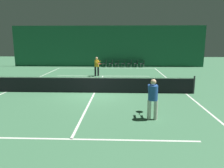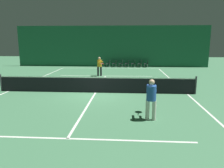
# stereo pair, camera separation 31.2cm
# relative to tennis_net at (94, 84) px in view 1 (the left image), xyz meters

# --- Properties ---
(ground_plane) EXTENTS (60.00, 60.00, 0.00)m
(ground_plane) POSITION_rel_tennis_net_xyz_m (0.00, 0.00, -0.51)
(ground_plane) COLOR #3D704C
(backdrop_curtain) EXTENTS (23.00, 0.12, 4.86)m
(backdrop_curtain) POSITION_rel_tennis_net_xyz_m (0.00, 13.65, 1.92)
(backdrop_curtain) COLOR #1E5B3D
(backdrop_curtain) RESTS_ON ground
(court_line_baseline_far) EXTENTS (11.00, 0.10, 0.00)m
(court_line_baseline_far) POSITION_rel_tennis_net_xyz_m (0.00, 11.90, -0.51)
(court_line_baseline_far) COLOR silver
(court_line_baseline_far) RESTS_ON ground
(court_line_service_far) EXTENTS (8.25, 0.10, 0.00)m
(court_line_service_far) POSITION_rel_tennis_net_xyz_m (0.00, 6.40, -0.51)
(court_line_service_far) COLOR silver
(court_line_service_far) RESTS_ON ground
(court_line_service_near) EXTENTS (8.25, 0.10, 0.00)m
(court_line_service_near) POSITION_rel_tennis_net_xyz_m (0.00, -6.40, -0.51)
(court_line_service_near) COLOR silver
(court_line_service_near) RESTS_ON ground
(court_line_sideline_left) EXTENTS (0.10, 23.80, 0.00)m
(court_line_sideline_left) POSITION_rel_tennis_net_xyz_m (-5.50, 0.00, -0.51)
(court_line_sideline_left) COLOR silver
(court_line_sideline_left) RESTS_ON ground
(court_line_sideline_right) EXTENTS (0.10, 23.80, 0.00)m
(court_line_sideline_right) POSITION_rel_tennis_net_xyz_m (5.50, 0.00, -0.51)
(court_line_sideline_right) COLOR silver
(court_line_sideline_right) RESTS_ON ground
(court_line_centre) EXTENTS (0.10, 12.80, 0.00)m
(court_line_centre) POSITION_rel_tennis_net_xyz_m (0.00, 0.00, -0.51)
(court_line_centre) COLOR silver
(court_line_centre) RESTS_ON ground
(tennis_net) EXTENTS (12.00, 0.10, 1.07)m
(tennis_net) POSITION_rel_tennis_net_xyz_m (0.00, 0.00, 0.00)
(tennis_net) COLOR black
(tennis_net) RESTS_ON ground
(player_near) EXTENTS (0.49, 1.37, 1.65)m
(player_near) POSITION_rel_tennis_net_xyz_m (2.86, -4.45, 0.45)
(player_near) COLOR beige
(player_near) RESTS_ON ground
(player_far) EXTENTS (0.79, 1.40, 1.70)m
(player_far) POSITION_rel_tennis_net_xyz_m (-0.54, 6.36, 0.48)
(player_far) COLOR black
(player_far) RESTS_ON ground
(courtside_chair_0) EXTENTS (0.44, 0.44, 0.84)m
(courtside_chair_0) POSITION_rel_tennis_net_xyz_m (-0.28, 13.10, -0.03)
(courtside_chair_0) COLOR #99999E
(courtside_chair_0) RESTS_ON ground
(courtside_chair_1) EXTENTS (0.44, 0.44, 0.84)m
(courtside_chair_1) POSITION_rel_tennis_net_xyz_m (0.47, 13.10, -0.03)
(courtside_chair_1) COLOR #99999E
(courtside_chair_1) RESTS_ON ground
(courtside_chair_2) EXTENTS (0.44, 0.44, 0.84)m
(courtside_chair_2) POSITION_rel_tennis_net_xyz_m (1.22, 13.10, -0.03)
(courtside_chair_2) COLOR #99999E
(courtside_chair_2) RESTS_ON ground
(courtside_chair_3) EXTENTS (0.44, 0.44, 0.84)m
(courtside_chair_3) POSITION_rel_tennis_net_xyz_m (1.97, 13.10, -0.03)
(courtside_chair_3) COLOR #99999E
(courtside_chair_3) RESTS_ON ground
(courtside_chair_4) EXTENTS (0.44, 0.44, 0.84)m
(courtside_chair_4) POSITION_rel_tennis_net_xyz_m (2.72, 13.10, -0.03)
(courtside_chair_4) COLOR #99999E
(courtside_chair_4) RESTS_ON ground
(courtside_chair_5) EXTENTS (0.44, 0.44, 0.84)m
(courtside_chair_5) POSITION_rel_tennis_net_xyz_m (3.47, 13.10, -0.03)
(courtside_chair_5) COLOR #99999E
(courtside_chair_5) RESTS_ON ground
(courtside_chair_6) EXTENTS (0.44, 0.44, 0.84)m
(courtside_chair_6) POSITION_rel_tennis_net_xyz_m (4.22, 13.10, -0.03)
(courtside_chair_6) COLOR #99999E
(courtside_chair_6) RESTS_ON ground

